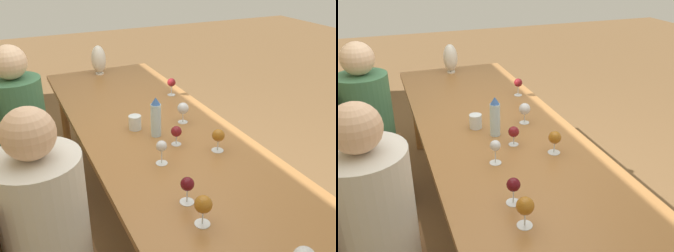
% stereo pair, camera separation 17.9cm
% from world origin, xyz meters
% --- Properties ---
extents(ground_plane, '(14.00, 14.00, 0.00)m').
position_xyz_m(ground_plane, '(0.00, 0.00, 0.00)').
color(ground_plane, brown).
extents(dining_table, '(2.88, 0.97, 0.78)m').
position_xyz_m(dining_table, '(0.00, 0.00, 0.71)').
color(dining_table, '#936033').
rests_on(dining_table, ground_plane).
extents(water_bottle, '(0.06, 0.06, 0.26)m').
position_xyz_m(water_bottle, '(-0.09, 0.04, 0.90)').
color(water_bottle, silver).
rests_on(water_bottle, dining_table).
extents(water_tumbler, '(0.08, 0.08, 0.09)m').
position_xyz_m(water_tumbler, '(0.05, 0.13, 0.82)').
color(water_tumbler, silver).
rests_on(water_tumbler, dining_table).
extents(vase, '(0.13, 0.13, 0.27)m').
position_xyz_m(vase, '(1.28, 0.03, 0.92)').
color(vase, silver).
rests_on(vase, dining_table).
extents(wine_glass_0, '(0.07, 0.07, 0.14)m').
position_xyz_m(wine_glass_0, '(-0.42, -0.21, 0.87)').
color(wine_glass_0, silver).
rests_on(wine_glass_0, dining_table).
extents(wine_glass_1, '(0.07, 0.07, 0.14)m').
position_xyz_m(wine_glass_1, '(0.51, -0.35, 0.88)').
color(wine_glass_1, silver).
rests_on(wine_glass_1, dining_table).
extents(wine_glass_2, '(0.07, 0.07, 0.14)m').
position_xyz_m(wine_glass_2, '(-0.42, 0.14, 0.88)').
color(wine_glass_2, silver).
rests_on(wine_glass_2, dining_table).
extents(wine_glass_3, '(0.08, 0.08, 0.14)m').
position_xyz_m(wine_glass_3, '(-0.94, 0.18, 0.88)').
color(wine_glass_3, silver).
rests_on(wine_glass_3, dining_table).
extents(wine_glass_4, '(0.07, 0.07, 0.13)m').
position_xyz_m(wine_glass_4, '(-0.78, 0.17, 0.87)').
color(wine_glass_4, silver).
rests_on(wine_glass_4, dining_table).
extents(wine_glass_6, '(0.07, 0.07, 0.12)m').
position_xyz_m(wine_glass_6, '(-0.25, -0.03, 0.86)').
color(wine_glass_6, silver).
rests_on(wine_glass_6, dining_table).
extents(wine_glass_7, '(0.08, 0.08, 0.14)m').
position_xyz_m(wine_glass_7, '(0.01, -0.20, 0.88)').
color(wine_glass_7, silver).
rests_on(wine_glass_7, dining_table).
extents(chair_far, '(0.44, 0.44, 0.98)m').
position_xyz_m(chair_far, '(0.55, 0.87, 0.52)').
color(chair_far, brown).
rests_on(chair_far, ground_plane).
extents(person_near, '(0.39, 0.39, 1.30)m').
position_xyz_m(person_near, '(-0.61, 0.78, 0.69)').
color(person_near, '#2D2D38').
rests_on(person_near, ground_plane).
extents(person_far, '(0.36, 0.36, 1.29)m').
position_xyz_m(person_far, '(0.55, 0.78, 0.69)').
color(person_far, '#2D2D38').
rests_on(person_far, ground_plane).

